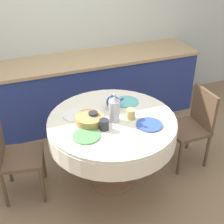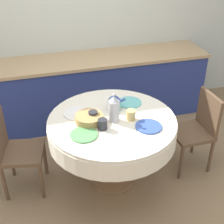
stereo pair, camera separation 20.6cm
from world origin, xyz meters
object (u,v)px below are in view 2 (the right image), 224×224
chair_right (14,148)px  chair_left (197,127)px  coffee_carafe (114,109)px  teapot (115,102)px

chair_right → chair_left: bearing=96.2°
chair_right → coffee_carafe: coffee_carafe is taller
chair_right → coffee_carafe: size_ratio=3.06×
chair_right → teapot: bearing=100.5°
teapot → chair_right: bearing=179.7°
chair_left → teapot: teapot is taller
chair_left → chair_right: size_ratio=1.00×
chair_left → chair_right: same height
coffee_carafe → chair_left: bearing=3.1°
teapot → chair_left: bearing=-9.6°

